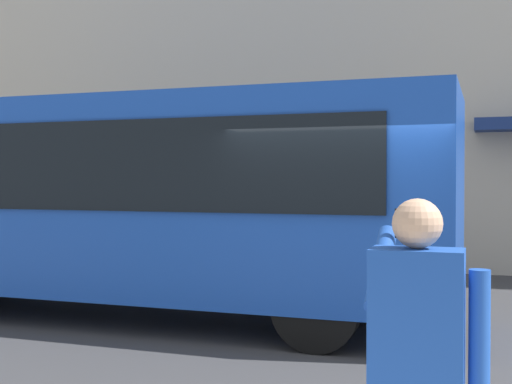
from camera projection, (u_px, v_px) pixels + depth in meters
ground_plane at (348, 341)px, 7.98m from camera, size 60.00×60.00×0.00m
red_bus at (128, 197)px, 9.47m from camera, size 9.05×2.54×3.08m
pedestrian_photographer at (418, 360)px, 2.93m from camera, size 0.53×0.52×1.70m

